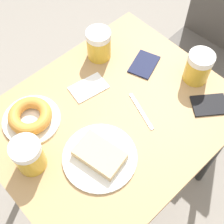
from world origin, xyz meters
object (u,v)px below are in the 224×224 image
object	(u,v)px
fork	(141,111)
passport_near_edge	(144,64)
beer_mug_right	(29,155)
chair	(211,39)
beer_mug_center	(99,44)
beer_mug_left	(198,67)
napkin_folded	(89,88)
plate_with_donut	(31,117)
passport_far_edge	(210,105)
plate_with_cake	(100,156)

from	to	relation	value
fork	passport_near_edge	world-z (taller)	passport_near_edge
fork	beer_mug_right	bearing A→B (deg)	-104.16
chair	beer_mug_center	world-z (taller)	chair
beer_mug_left	passport_near_edge	distance (m)	0.21
napkin_folded	chair	bearing A→B (deg)	84.79
beer_mug_center	fork	world-z (taller)	beer_mug_center
chair	napkin_folded	bearing A→B (deg)	-98.12
plate_with_donut	passport_near_edge	world-z (taller)	plate_with_donut
napkin_folded	plate_with_donut	bearing A→B (deg)	-96.98
beer_mug_right	passport_far_edge	world-z (taller)	beer_mug_right
beer_mug_center	passport_far_edge	xyz separation A→B (m)	(0.45, 0.13, -0.06)
beer_mug_right	napkin_folded	bearing A→B (deg)	107.86
beer_mug_center	passport_near_edge	bearing A→B (deg)	31.20
plate_with_donut	beer_mug_right	bearing A→B (deg)	-34.23
plate_with_cake	beer_mug_left	xyz separation A→B (m)	(0.00, 0.49, 0.05)
beer_mug_left	fork	size ratio (longest dim) A/B	0.77
beer_mug_left	passport_far_edge	distance (m)	0.14
plate_with_cake	napkin_folded	distance (m)	0.29
beer_mug_center	beer_mug_left	bearing A→B (deg)	29.70
passport_far_edge	beer_mug_center	bearing A→B (deg)	-163.99
beer_mug_center	beer_mug_right	xyz separation A→B (m)	(0.20, -0.47, 0.00)
beer_mug_center	napkin_folded	distance (m)	0.18
chair	plate_with_donut	size ratio (longest dim) A/B	4.49
plate_with_donut	passport_far_edge	size ratio (longest dim) A/B	1.32
chair	plate_with_cake	distance (m)	0.95
passport_near_edge	beer_mug_center	bearing A→B (deg)	-148.80
beer_mug_left	fork	distance (m)	0.27
chair	beer_mug_left	distance (m)	0.52
chair	plate_with_cake	world-z (taller)	chair
napkin_folded	passport_far_edge	size ratio (longest dim) A/B	0.96
napkin_folded	passport_near_edge	bearing A→B (deg)	74.61
beer_mug_center	passport_near_edge	world-z (taller)	beer_mug_center
chair	passport_far_edge	size ratio (longest dim) A/B	5.93
plate_with_cake	beer_mug_left	distance (m)	0.49
passport_near_edge	fork	bearing A→B (deg)	-49.15
plate_with_donut	beer_mug_left	distance (m)	0.63
plate_with_cake	passport_far_edge	xyz separation A→B (m)	(0.12, 0.43, -0.01)
passport_near_edge	passport_far_edge	distance (m)	0.30
chair	passport_near_edge	distance (m)	0.55
beer_mug_left	passport_near_edge	bearing A→B (deg)	-151.69
beer_mug_center	passport_far_edge	distance (m)	0.47
chair	beer_mug_right	bearing A→B (deg)	-90.87
plate_with_cake	fork	size ratio (longest dim) A/B	1.51
plate_with_donut	passport_near_edge	distance (m)	0.48
plate_with_donut	beer_mug_center	size ratio (longest dim) A/B	1.63
beer_mug_center	passport_near_edge	xyz separation A→B (m)	(0.16, 0.10, -0.06)
chair	plate_with_cake	xyz separation A→B (m)	(0.17, -0.90, 0.22)
beer_mug_right	passport_near_edge	distance (m)	0.57
beer_mug_right	plate_with_donut	bearing A→B (deg)	145.77
napkin_folded	passport_near_edge	xyz separation A→B (m)	(0.06, 0.23, 0.00)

